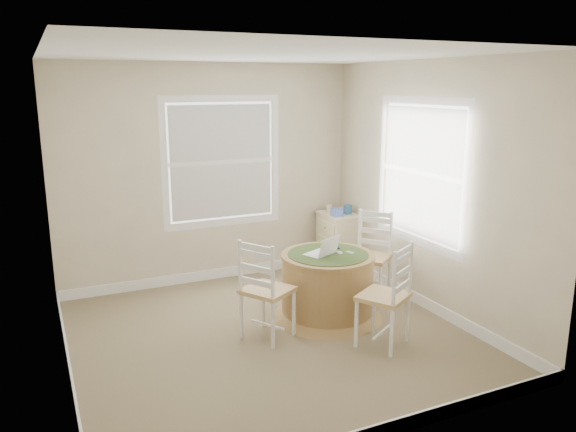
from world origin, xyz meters
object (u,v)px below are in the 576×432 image
chair_right (370,257)px  laptop (322,252)px  chair_near (383,296)px  round_table (327,283)px  chair_left (268,290)px  corner_chest (338,241)px

chair_right → laptop: size_ratio=2.53×
chair_near → laptop: bearing=-105.3°
round_table → chair_near: bearing=-96.0°
round_table → chair_left: (-0.74, -0.18, 0.10)m
chair_near → laptop: 0.84m
laptop → round_table: bearing=148.8°
chair_near → corner_chest: size_ratio=1.28×
round_table → corner_chest: 1.58m
chair_right → corner_chest: 1.04m
chair_left → corner_chest: bearing=-78.6°
round_table → chair_right: bearing=5.3°
chair_left → chair_right: size_ratio=1.00×
chair_near → chair_right: same height
round_table → chair_near: (0.15, -0.77, 0.10)m
chair_left → chair_right: same height
round_table → corner_chest: corner_chest is taller
chair_near → corner_chest: 2.20m
corner_chest → round_table: bearing=-124.9°
chair_near → chair_right: bearing=-147.9°
chair_right → laptop: bearing=-108.6°
chair_near → chair_right: (0.54, 1.06, 0.00)m
round_table → laptop: 0.34m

